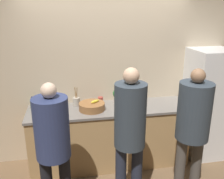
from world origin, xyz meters
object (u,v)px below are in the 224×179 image
cup_red (100,100)px  fruit_bowl (92,106)px  person_center (130,129)px  refrigerator (207,104)px  bottle_amber (144,98)px  person_right (193,121)px  person_left (53,140)px  utensil_crock (76,101)px  potted_plant (117,96)px  bottle_green (33,104)px

cup_red → fruit_bowl: bearing=-122.1°
person_center → refrigerator: bearing=31.6°
fruit_bowl → bottle_amber: bottle_amber is taller
person_right → fruit_bowl: size_ratio=4.55×
person_left → person_center: 0.85m
refrigerator → utensil_crock: (-2.05, 0.17, 0.13)m
person_center → potted_plant: bearing=86.0°
fruit_bowl → potted_plant: potted_plant is taller
refrigerator → bottle_green: (-2.68, 0.17, 0.13)m
person_left → cup_red: bearing=58.9°
person_center → bottle_green: bearing=136.8°
fruit_bowl → cup_red: 0.30m
person_right → bottle_amber: 0.99m
person_center → bottle_amber: (0.48, 1.01, -0.03)m
potted_plant → bottle_amber: bearing=-5.8°
person_right → potted_plant: size_ratio=7.01×
bottle_green → cup_red: (1.00, 0.04, -0.02)m
bottle_amber → cup_red: 0.66m
bottle_green → potted_plant: (1.24, -0.05, 0.06)m
bottle_green → bottle_amber: bearing=-3.1°
refrigerator → potted_plant: refrigerator is taller
person_center → bottle_amber: person_center is taller
person_left → potted_plant: size_ratio=6.76×
person_left → fruit_bowl: (0.52, 0.86, 0.00)m
cup_red → potted_plant: size_ratio=0.40×
person_center → person_right: size_ratio=1.04×
refrigerator → cup_red: refrigerator is taller
person_center → fruit_bowl: bearing=110.5°
cup_red → person_center: bearing=-81.3°
refrigerator → person_right: bearing=-129.7°
fruit_bowl → cup_red: (0.16, 0.25, -0.01)m
refrigerator → fruit_bowl: bearing=-178.8°
person_right → potted_plant: (-0.73, 0.97, 0.03)m
person_left → utensil_crock: 1.12m
bottle_amber → person_left: bearing=-143.3°
refrigerator → person_right: 1.12m
fruit_bowl → potted_plant: (0.41, 0.16, 0.08)m
fruit_bowl → potted_plant: size_ratio=1.54×
bottle_green → cup_red: bearing=2.3°
person_right → utensil_crock: bearing=142.8°
person_right → bottle_amber: (-0.33, 0.93, -0.02)m
person_left → utensil_crock: bearing=74.2°
utensil_crock → cup_red: bearing=6.2°
person_center → fruit_bowl: person_center is taller
bottle_green → potted_plant: bearing=-2.2°
refrigerator → cup_red: 1.70m
person_left → cup_red: person_left is taller
person_left → bottle_amber: 1.65m
refrigerator → person_center: (-1.51, -0.93, 0.17)m
person_center → person_right: person_center is taller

